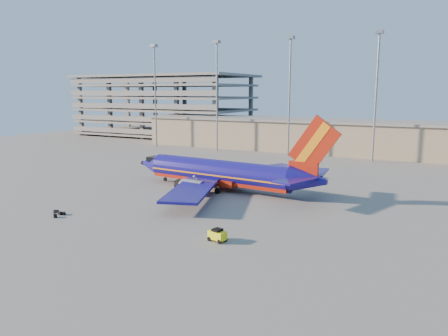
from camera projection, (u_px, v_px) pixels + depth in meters
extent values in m
plane|color=slate|center=(214.00, 198.00, 65.32)|extent=(220.00, 220.00, 0.00)
cube|color=gray|center=(361.00, 138.00, 110.36)|extent=(120.00, 15.00, 8.00)
cube|color=slate|center=(362.00, 122.00, 109.64)|extent=(122.00, 16.00, 0.60)
cube|color=slate|center=(165.00, 133.00, 158.22)|extent=(60.00, 30.00, 0.70)
cube|color=slate|center=(165.00, 121.00, 157.49)|extent=(60.00, 30.00, 0.70)
cube|color=slate|center=(165.00, 109.00, 156.77)|extent=(60.00, 30.00, 0.70)
cube|color=slate|center=(165.00, 98.00, 156.04)|extent=(60.00, 30.00, 0.70)
cube|color=slate|center=(164.00, 86.00, 155.32)|extent=(60.00, 30.00, 0.70)
cube|color=slate|center=(164.00, 76.00, 154.76)|extent=(62.00, 32.00, 0.80)
cube|color=slate|center=(185.00, 105.00, 167.87)|extent=(1.20, 1.20, 21.00)
cylinder|color=gray|center=(155.00, 98.00, 123.75)|extent=(0.44, 0.44, 28.00)
cube|color=gray|center=(154.00, 46.00, 121.29)|extent=(1.60, 1.60, 0.70)
cylinder|color=gray|center=(217.00, 98.00, 114.47)|extent=(0.44, 0.44, 28.00)
cube|color=gray|center=(217.00, 42.00, 112.00)|extent=(1.60, 1.60, 0.70)
cylinder|color=gray|center=(289.00, 99.00, 105.18)|extent=(0.44, 0.44, 28.00)
cube|color=gray|center=(291.00, 37.00, 102.71)|extent=(1.60, 1.60, 0.70)
cylinder|color=gray|center=(376.00, 99.00, 95.89)|extent=(0.44, 0.44, 28.00)
cube|color=gray|center=(380.00, 32.00, 93.42)|extent=(1.60, 1.60, 0.70)
cylinder|color=navy|center=(219.00, 172.00, 70.74)|extent=(25.58, 6.20, 3.91)
cube|color=#AB1F0D|center=(219.00, 178.00, 70.91)|extent=(25.52, 5.46, 1.37)
cube|color=orange|center=(219.00, 173.00, 70.78)|extent=(25.59, 6.24, 0.23)
cone|color=navy|center=(151.00, 164.00, 78.80)|extent=(4.77, 4.29, 3.91)
cube|color=black|center=(157.00, 159.00, 77.88)|extent=(2.77, 2.96, 0.84)
cone|color=navy|center=(309.00, 180.00, 62.33)|extent=(5.82, 4.39, 3.91)
cube|color=#AB1F0D|center=(303.00, 170.00, 62.54)|extent=(4.47, 0.98, 2.32)
cube|color=#AB1F0D|center=(314.00, 145.00, 61.10)|extent=(7.75, 1.04, 8.42)
cube|color=orange|center=(313.00, 145.00, 61.21)|extent=(5.17, 0.91, 6.61)
cube|color=navy|center=(315.00, 172.00, 65.41)|extent=(3.94, 7.08, 0.23)
cube|color=navy|center=(296.00, 180.00, 59.50)|extent=(5.03, 7.39, 0.23)
cube|color=navy|center=(256.00, 170.00, 77.69)|extent=(12.59, 16.86, 0.37)
cube|color=navy|center=(192.00, 189.00, 62.40)|extent=(10.26, 17.19, 0.37)
cube|color=#AB1F0D|center=(222.00, 181.00, 70.70)|extent=(6.68, 4.68, 1.06)
cylinder|color=gray|center=(231.00, 176.00, 76.22)|extent=(3.99, 2.55, 2.22)
cylinder|color=gray|center=(193.00, 187.00, 67.19)|extent=(3.99, 2.55, 2.22)
cylinder|color=gray|center=(165.00, 178.00, 77.42)|extent=(0.28, 0.28, 1.16)
cylinder|color=black|center=(165.00, 179.00, 77.46)|extent=(0.70, 0.32, 0.68)
cylinder|color=black|center=(236.00, 185.00, 72.55)|extent=(0.94, 0.66, 0.89)
cylinder|color=black|center=(218.00, 191.00, 68.04)|extent=(0.94, 0.66, 0.89)
cube|color=#F4F315|center=(217.00, 235.00, 46.28)|extent=(2.07, 1.44, 0.90)
cube|color=black|center=(217.00, 230.00, 46.19)|extent=(1.08, 1.15, 0.31)
cylinder|color=black|center=(215.00, 236.00, 47.19)|extent=(0.49, 0.25, 0.47)
cylinder|color=black|center=(209.00, 239.00, 46.44)|extent=(0.49, 0.25, 0.47)
cylinder|color=black|center=(225.00, 239.00, 46.28)|extent=(0.49, 0.25, 0.47)
cylinder|color=black|center=(219.00, 242.00, 45.53)|extent=(0.49, 0.25, 0.47)
cube|color=black|center=(55.00, 216.00, 55.10)|extent=(0.71, 0.62, 0.47)
cube|color=black|center=(60.00, 213.00, 56.34)|extent=(0.68, 0.45, 0.39)
cube|color=black|center=(64.00, 213.00, 56.29)|extent=(0.73, 0.61, 0.35)
cube|color=black|center=(56.00, 211.00, 57.26)|extent=(0.65, 0.48, 0.36)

